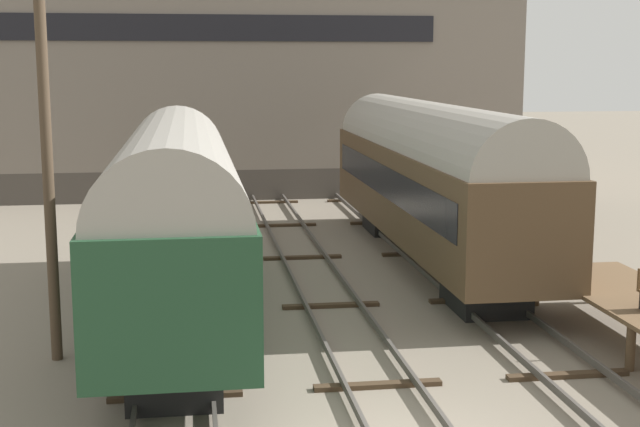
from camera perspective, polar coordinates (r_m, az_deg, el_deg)
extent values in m
cube|color=#3D2D1E|center=(17.83, -9.24, -11.45)|extent=(2.60, 0.24, 0.10)
cube|color=#3D2D1E|center=(23.53, -9.04, -6.21)|extent=(2.60, 0.24, 0.10)
cube|color=#3D2D1E|center=(29.35, -8.93, -3.04)|extent=(2.60, 0.24, 0.10)
cube|color=#3D2D1E|center=(35.23, -8.85, -0.92)|extent=(2.60, 0.24, 0.10)
cube|color=#3D2D1E|center=(41.14, -8.79, 0.59)|extent=(2.60, 0.24, 0.10)
cube|color=#3D2D1E|center=(18.18, 3.73, -10.91)|extent=(2.60, 0.24, 0.10)
cube|color=#3D2D1E|center=(23.80, 0.70, -5.91)|extent=(2.60, 0.24, 0.10)
cube|color=#3D2D1E|center=(29.57, -1.13, -2.83)|extent=(2.60, 0.24, 0.10)
cube|color=#3D2D1E|center=(35.41, -2.35, -0.76)|extent=(2.60, 0.24, 0.10)
cube|color=#3D2D1E|center=(41.30, -3.23, 0.73)|extent=(2.60, 0.24, 0.10)
cube|color=#3D2D1E|center=(19.38, 15.57, -9.93)|extent=(2.60, 0.24, 0.10)
cube|color=#3D2D1E|center=(24.73, 9.95, -5.46)|extent=(2.60, 0.24, 0.10)
cube|color=#3D2D1E|center=(30.32, 6.41, -2.57)|extent=(2.60, 0.24, 0.10)
cube|color=#3D2D1E|center=(36.04, 4.00, -0.59)|extent=(2.60, 0.24, 0.10)
cube|color=#3D2D1E|center=(41.84, 2.25, 0.85)|extent=(2.60, 0.24, 0.10)
cube|color=black|center=(34.39, 4.59, -0.33)|extent=(1.80, 2.40, 1.00)
cube|color=black|center=(23.94, 10.53, -4.86)|extent=(1.80, 2.40, 1.00)
cube|color=#4C3823|center=(28.78, 7.10, 1.47)|extent=(3.03, 17.07, 2.76)
cube|color=black|center=(28.74, 7.11, 2.12)|extent=(3.07, 15.70, 0.99)
cylinder|color=gray|center=(28.62, 7.16, 4.20)|extent=(2.88, 16.73, 2.88)
cube|color=black|center=(27.36, -8.98, -3.00)|extent=(1.80, 2.40, 1.00)
cube|color=black|center=(17.94, -9.26, -9.78)|extent=(1.80, 2.40, 1.00)
cube|color=#1E4228|center=(22.21, -9.22, -1.19)|extent=(3.08, 15.05, 2.61)
cube|color=black|center=(22.15, -9.24, -0.40)|extent=(3.12, 13.84, 0.94)
cylinder|color=gray|center=(22.00, -9.31, 2.15)|extent=(2.93, 14.74, 2.93)
cylinder|color=brown|center=(24.59, 13.67, -4.61)|extent=(0.20, 0.20, 0.99)
cylinder|color=brown|center=(25.48, 18.28, -4.33)|extent=(0.20, 0.20, 0.99)
cylinder|color=brown|center=(20.05, 19.26, -8.13)|extent=(0.20, 0.20, 0.99)
cylinder|color=#473828|center=(19.66, -17.12, 4.65)|extent=(0.24, 0.24, 9.72)
cube|color=#46403A|center=(48.30, -7.39, 2.77)|extent=(30.68, 12.56, 1.45)
cube|color=slate|center=(47.99, -7.58, 11.42)|extent=(30.68, 12.56, 13.09)
cube|color=black|center=(41.66, -7.44, 11.71)|extent=(21.48, 0.10, 1.20)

